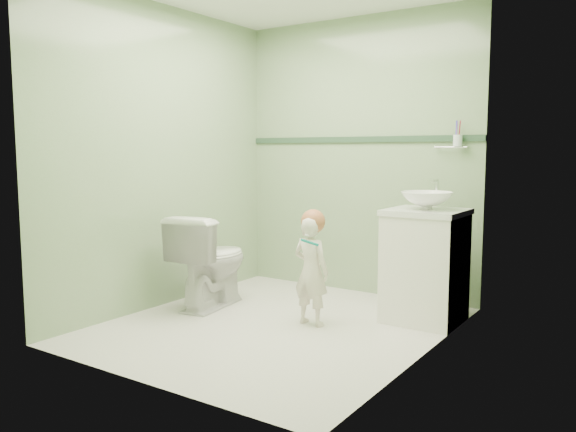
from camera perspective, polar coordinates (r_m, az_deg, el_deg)
The scene contains 12 objects.
ground at distance 4.22m, azimuth -1.15°, elevation -10.78°, with size 2.50×2.50×0.00m, color silver.
room_shell at distance 4.03m, azimuth -1.19°, elevation 5.74°, with size 2.50×2.54×2.40m.
trim_stripe at distance 5.10m, azimuth 6.87°, elevation 7.53°, with size 2.20×0.02×0.05m, color #2D4934.
vanity at distance 4.35m, azimuth 13.40°, elevation -5.00°, with size 0.52×0.50×0.80m, color white.
counter at distance 4.29m, azimuth 13.55°, elevation 0.38°, with size 0.54×0.52×0.04m, color white.
basin at distance 4.28m, azimuth 13.57°, elevation 1.50°, with size 0.37×0.37×0.13m, color white.
faucet at distance 4.45m, azimuth 14.43°, elevation 2.69°, with size 0.03×0.13×0.18m.
cup_holder at distance 4.70m, azimuth 16.37°, elevation 7.18°, with size 0.26×0.07×0.21m.
toilet at distance 4.68m, azimuth -7.65°, elevation -4.37°, with size 0.42×0.74×0.75m, color white.
toddler at distance 4.15m, azimuth 2.30°, elevation -5.47°, with size 0.29×0.19×0.78m, color silver.
hair_cap at distance 4.11m, azimuth 2.50°, elevation -0.53°, with size 0.17×0.17×0.17m, color #AF643D.
teal_toothbrush at distance 3.97m, azimuth 2.14°, elevation -2.55°, with size 0.11×0.13×0.08m.
Camera 1 is at (2.31, -3.30, 1.25)m, focal length 35.91 mm.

